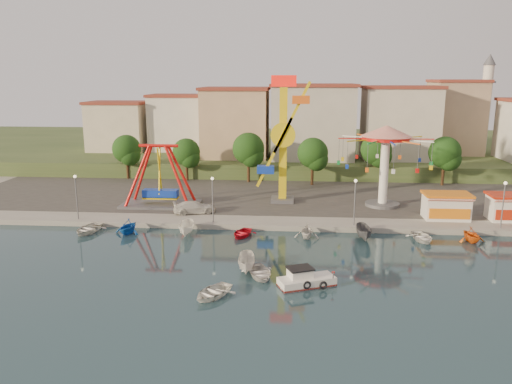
# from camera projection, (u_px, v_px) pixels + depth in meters

# --- Properties ---
(ground) EXTENTS (200.00, 200.00, 0.00)m
(ground) POSITION_uv_depth(u_px,v_px,m) (279.00, 272.00, 44.25)
(ground) COLOR #132B36
(ground) RESTS_ON ground
(quay_deck) EXTENTS (200.00, 100.00, 0.60)m
(quay_deck) POSITION_uv_depth(u_px,v_px,m) (288.00, 158.00, 104.42)
(quay_deck) COLOR #9E998E
(quay_deck) RESTS_ON ground
(asphalt_pad) EXTENTS (90.00, 28.00, 0.01)m
(asphalt_pad) POSITION_uv_depth(u_px,v_px,m) (286.00, 191.00, 73.26)
(asphalt_pad) COLOR #4C4944
(asphalt_pad) RESTS_ON quay_deck
(hill_terrace) EXTENTS (200.00, 60.00, 3.00)m
(hill_terrace) POSITION_uv_depth(u_px,v_px,m) (289.00, 149.00, 109.01)
(hill_terrace) COLOR #384C26
(hill_terrace) RESTS_ON ground
(pirate_ship_ride) EXTENTS (10.00, 5.00, 8.00)m
(pirate_ship_ride) POSITION_uv_depth(u_px,v_px,m) (160.00, 177.00, 63.94)
(pirate_ship_ride) COLOR #59595E
(pirate_ship_ride) RESTS_ON quay_deck
(kamikaze_tower) EXTENTS (5.06, 3.10, 16.50)m
(kamikaze_tower) POSITION_uv_depth(u_px,v_px,m) (285.00, 143.00, 64.78)
(kamikaze_tower) COLOR #59595E
(kamikaze_tower) RESTS_ON quay_deck
(wave_swinger) EXTENTS (11.60, 11.60, 10.40)m
(wave_swinger) POSITION_uv_depth(u_px,v_px,m) (385.00, 148.00, 62.90)
(wave_swinger) COLOR #59595E
(wave_swinger) RESTS_ON quay_deck
(booth_left) EXTENTS (5.40, 3.78, 3.08)m
(booth_left) POSITION_uv_depth(u_px,v_px,m) (446.00, 206.00, 58.36)
(booth_left) COLOR white
(booth_left) RESTS_ON quay_deck
(booth_mid) EXTENTS (5.40, 3.78, 3.08)m
(booth_mid) POSITION_uv_depth(u_px,v_px,m) (511.00, 207.00, 57.81)
(booth_mid) COLOR white
(booth_mid) RESTS_ON quay_deck
(lamp_post_0) EXTENTS (0.14, 0.14, 5.00)m
(lamp_post_0) POSITION_uv_depth(u_px,v_px,m) (77.00, 198.00, 57.98)
(lamp_post_0) COLOR #59595E
(lamp_post_0) RESTS_ON quay_deck
(lamp_post_1) EXTENTS (0.14, 0.14, 5.00)m
(lamp_post_1) POSITION_uv_depth(u_px,v_px,m) (213.00, 201.00, 56.78)
(lamp_post_1) COLOR #59595E
(lamp_post_1) RESTS_ON quay_deck
(lamp_post_2) EXTENTS (0.14, 0.14, 5.00)m
(lamp_post_2) POSITION_uv_depth(u_px,v_px,m) (355.00, 204.00, 55.59)
(lamp_post_2) COLOR #59595E
(lamp_post_2) RESTS_ON quay_deck
(lamp_post_3) EXTENTS (0.14, 0.14, 5.00)m
(lamp_post_3) POSITION_uv_depth(u_px,v_px,m) (503.00, 206.00, 54.39)
(lamp_post_3) COLOR #59595E
(lamp_post_3) RESTS_ON quay_deck
(tree_0) EXTENTS (4.60, 4.60, 7.19)m
(tree_0) POSITION_uv_depth(u_px,v_px,m) (127.00, 149.00, 80.89)
(tree_0) COLOR #382314
(tree_0) RESTS_ON quay_deck
(tree_1) EXTENTS (4.35, 4.35, 6.80)m
(tree_1) POSITION_uv_depth(u_px,v_px,m) (186.00, 152.00, 79.49)
(tree_1) COLOR #382314
(tree_1) RESTS_ON quay_deck
(tree_2) EXTENTS (5.02, 5.02, 7.85)m
(tree_2) POSITION_uv_depth(u_px,v_px,m) (248.00, 149.00, 78.16)
(tree_2) COLOR #382314
(tree_2) RESTS_ON quay_deck
(tree_3) EXTENTS (4.68, 4.68, 7.32)m
(tree_3) POSITION_uv_depth(u_px,v_px,m) (313.00, 153.00, 76.09)
(tree_3) COLOR #382314
(tree_3) RESTS_ON quay_deck
(tree_4) EXTENTS (4.86, 4.86, 7.60)m
(tree_4) POSITION_uv_depth(u_px,v_px,m) (376.00, 150.00, 78.21)
(tree_4) COLOR #382314
(tree_4) RESTS_ON quay_deck
(tree_5) EXTENTS (4.83, 4.83, 7.54)m
(tree_5) POSITION_uv_depth(u_px,v_px,m) (445.00, 152.00, 75.70)
(tree_5) COLOR #382314
(tree_5) RESTS_ON quay_deck
(building_0) EXTENTS (9.26, 9.53, 11.87)m
(building_0) POSITION_uv_depth(u_px,v_px,m) (102.00, 122.00, 89.49)
(building_0) COLOR beige
(building_0) RESTS_ON hill_terrace
(building_1) EXTENTS (12.33, 9.01, 8.63)m
(building_1) POSITION_uv_depth(u_px,v_px,m) (175.00, 129.00, 94.12)
(building_1) COLOR silver
(building_1) RESTS_ON hill_terrace
(building_2) EXTENTS (11.95, 9.28, 11.23)m
(building_2) POSITION_uv_depth(u_px,v_px,m) (245.00, 122.00, 93.41)
(building_2) COLOR tan
(building_2) RESTS_ON hill_terrace
(building_3) EXTENTS (12.59, 10.50, 9.20)m
(building_3) POSITION_uv_depth(u_px,v_px,m) (319.00, 130.00, 89.54)
(building_3) COLOR beige
(building_3) RESTS_ON hill_terrace
(building_4) EXTENTS (10.75, 9.23, 9.24)m
(building_4) POSITION_uv_depth(u_px,v_px,m) (392.00, 129.00, 91.83)
(building_4) COLOR beige
(building_4) RESTS_ON hill_terrace
(building_5) EXTENTS (12.77, 10.96, 11.21)m
(building_5) POSITION_uv_depth(u_px,v_px,m) (470.00, 125.00, 88.80)
(building_5) COLOR tan
(building_5) RESTS_ON hill_terrace
(minaret) EXTENTS (2.80, 2.80, 18.00)m
(minaret) POSITION_uv_depth(u_px,v_px,m) (486.00, 101.00, 91.21)
(minaret) COLOR silver
(minaret) RESTS_ON hill_terrace
(cabin_motorboat) EXTENTS (5.01, 3.46, 1.65)m
(cabin_motorboat) POSITION_uv_depth(u_px,v_px,m) (305.00, 280.00, 41.27)
(cabin_motorboat) COLOR white
(cabin_motorboat) RESTS_ON ground
(rowboat_a) EXTENTS (3.81, 4.54, 0.80)m
(rowboat_a) POSITION_uv_depth(u_px,v_px,m) (260.00, 273.00, 43.01)
(rowboat_a) COLOR white
(rowboat_a) RESTS_ON ground
(rowboat_b) EXTENTS (4.25, 4.64, 0.78)m
(rowboat_b) POSITION_uv_depth(u_px,v_px,m) (212.00, 292.00, 39.13)
(rowboat_b) COLOR white
(rowboat_b) RESTS_ON ground
(skiff) EXTENTS (1.68, 3.98, 1.51)m
(skiff) POSITION_uv_depth(u_px,v_px,m) (247.00, 263.00, 44.23)
(skiff) COLOR silver
(skiff) RESTS_ON ground
(van) EXTENTS (5.46, 3.60, 1.47)m
(van) POSITION_uv_depth(u_px,v_px,m) (194.00, 207.00, 60.97)
(van) COLOR silver
(van) RESTS_ON quay_deck
(moored_boat_0) EXTENTS (3.65, 4.63, 0.87)m
(moored_boat_0) POSITION_uv_depth(u_px,v_px,m) (88.00, 229.00, 55.29)
(moored_boat_0) COLOR silver
(moored_boat_0) RESTS_ON ground
(moored_boat_1) EXTENTS (3.46, 3.79, 1.70)m
(moored_boat_1) POSITION_uv_depth(u_px,v_px,m) (128.00, 226.00, 54.85)
(moored_boat_1) COLOR blue
(moored_boat_1) RESTS_ON ground
(moored_boat_2) EXTENTS (1.65, 3.97, 1.51)m
(moored_boat_2) POSITION_uv_depth(u_px,v_px,m) (187.00, 228.00, 54.38)
(moored_boat_2) COLOR white
(moored_boat_2) RESTS_ON ground
(moored_boat_3) EXTENTS (3.41, 4.07, 0.72)m
(moored_boat_3) POSITION_uv_depth(u_px,v_px,m) (242.00, 233.00, 54.02)
(moored_boat_3) COLOR red
(moored_boat_3) RESTS_ON ground
(moored_boat_4) EXTENTS (2.76, 3.16, 1.61)m
(moored_boat_4) POSITION_uv_depth(u_px,v_px,m) (307.00, 231.00, 53.39)
(moored_boat_4) COLOR silver
(moored_boat_4) RESTS_ON ground
(moored_boat_5) EXTENTS (1.63, 4.00, 1.52)m
(moored_boat_5) POSITION_uv_depth(u_px,v_px,m) (364.00, 232.00, 52.95)
(moored_boat_5) COLOR #555459
(moored_boat_5) RESTS_ON ground
(moored_boat_6) EXTENTS (3.23, 4.13, 0.78)m
(moored_boat_6) POSITION_uv_depth(u_px,v_px,m) (422.00, 237.00, 52.58)
(moored_boat_6) COLOR white
(moored_boat_6) RESTS_ON ground
(moored_boat_7) EXTENTS (3.24, 3.56, 1.61)m
(moored_boat_7) POSITION_uv_depth(u_px,v_px,m) (471.00, 235.00, 52.11)
(moored_boat_7) COLOR orange
(moored_boat_7) RESTS_ON ground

